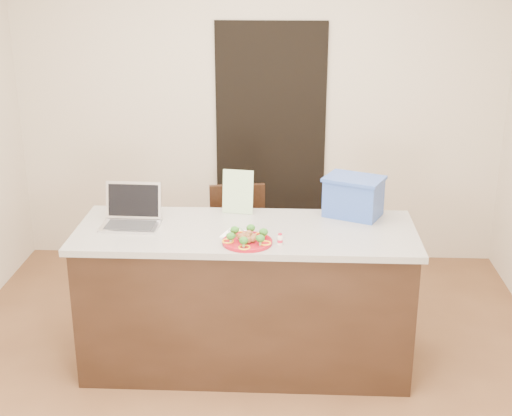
{
  "coord_description": "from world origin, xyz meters",
  "views": [
    {
      "loc": [
        0.26,
        -3.75,
        2.49
      ],
      "look_at": [
        0.06,
        0.2,
        1.08
      ],
      "focal_mm": 50.0,
      "sensor_mm": 36.0,
      "label": 1
    }
  ],
  "objects_px": {
    "island": "(246,297)",
    "laptop": "(132,213)",
    "napkin": "(236,234)",
    "plate": "(247,241)",
    "yogurt_bottle": "(280,240)",
    "chair": "(237,240)",
    "blue_box": "(354,196)"
  },
  "relations": [
    {
      "from": "napkin",
      "to": "plate",
      "type": "bearing_deg",
      "value": -60.37
    },
    {
      "from": "island",
      "to": "chair",
      "type": "distance_m",
      "value": 0.81
    },
    {
      "from": "island",
      "to": "plate",
      "type": "height_order",
      "value": "plate"
    },
    {
      "from": "yogurt_bottle",
      "to": "plate",
      "type": "bearing_deg",
      "value": 178.19
    },
    {
      "from": "blue_box",
      "to": "chair",
      "type": "height_order",
      "value": "blue_box"
    },
    {
      "from": "napkin",
      "to": "yogurt_bottle",
      "type": "height_order",
      "value": "yogurt_bottle"
    },
    {
      "from": "napkin",
      "to": "yogurt_bottle",
      "type": "bearing_deg",
      "value": -27.19
    },
    {
      "from": "island",
      "to": "blue_box",
      "type": "xyz_separation_m",
      "value": [
        0.67,
        0.27,
        0.59
      ]
    },
    {
      "from": "napkin",
      "to": "blue_box",
      "type": "xyz_separation_m",
      "value": [
        0.72,
        0.37,
        0.13
      ]
    },
    {
      "from": "plate",
      "to": "blue_box",
      "type": "distance_m",
      "value": 0.82
    },
    {
      "from": "napkin",
      "to": "laptop",
      "type": "xyz_separation_m",
      "value": [
        -0.65,
        0.16,
        0.06
      ]
    },
    {
      "from": "island",
      "to": "laptop",
      "type": "xyz_separation_m",
      "value": [
        -0.7,
        0.06,
        0.52
      ]
    },
    {
      "from": "laptop",
      "to": "chair",
      "type": "bearing_deg",
      "value": 53.57
    },
    {
      "from": "plate",
      "to": "island",
      "type": "bearing_deg",
      "value": 95.97
    },
    {
      "from": "blue_box",
      "to": "plate",
      "type": "bearing_deg",
      "value": -118.14
    },
    {
      "from": "island",
      "to": "blue_box",
      "type": "height_order",
      "value": "blue_box"
    },
    {
      "from": "plate",
      "to": "laptop",
      "type": "xyz_separation_m",
      "value": [
        -0.73,
        0.28,
        0.05
      ]
    },
    {
      "from": "plate",
      "to": "chair",
      "type": "bearing_deg",
      "value": 97.86
    },
    {
      "from": "laptop",
      "to": "chair",
      "type": "xyz_separation_m",
      "value": [
        0.59,
        0.74,
        -0.47
      ]
    },
    {
      "from": "napkin",
      "to": "chair",
      "type": "xyz_separation_m",
      "value": [
        -0.07,
        0.89,
        -0.4
      ]
    },
    {
      "from": "plate",
      "to": "napkin",
      "type": "distance_m",
      "value": 0.15
    },
    {
      "from": "blue_box",
      "to": "chair",
      "type": "distance_m",
      "value": 1.08
    },
    {
      "from": "yogurt_bottle",
      "to": "laptop",
      "type": "height_order",
      "value": "laptop"
    },
    {
      "from": "island",
      "to": "yogurt_bottle",
      "type": "relative_size",
      "value": 31.02
    },
    {
      "from": "island",
      "to": "laptop",
      "type": "distance_m",
      "value": 0.88
    },
    {
      "from": "plate",
      "to": "yogurt_bottle",
      "type": "distance_m",
      "value": 0.19
    },
    {
      "from": "napkin",
      "to": "chair",
      "type": "distance_m",
      "value": 0.98
    },
    {
      "from": "island",
      "to": "napkin",
      "type": "bearing_deg",
      "value": -117.93
    },
    {
      "from": "laptop",
      "to": "yogurt_bottle",
      "type": "bearing_deg",
      "value": -15.53
    },
    {
      "from": "blue_box",
      "to": "chair",
      "type": "bearing_deg",
      "value": 170.36
    },
    {
      "from": "island",
      "to": "plate",
      "type": "xyz_separation_m",
      "value": [
        0.02,
        -0.22,
        0.47
      ]
    },
    {
      "from": "laptop",
      "to": "blue_box",
      "type": "height_order",
      "value": "blue_box"
    }
  ]
}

